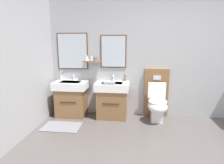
% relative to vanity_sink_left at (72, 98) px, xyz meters
% --- Properties ---
extents(wall_back, '(5.16, 0.27, 2.72)m').
position_rel_vanity_sink_left_xyz_m(wall_back, '(1.99, 0.26, 0.98)').
color(wall_back, '#A8A8AA').
rests_on(wall_back, ground).
extents(bath_mat, '(0.68, 0.44, 0.01)m').
position_rel_vanity_sink_left_xyz_m(bath_mat, '(0.00, -0.59, -0.38)').
color(bath_mat, slate).
rests_on(bath_mat, ground).
extents(vanity_sink_left, '(0.67, 0.48, 0.73)m').
position_rel_vanity_sink_left_xyz_m(vanity_sink_left, '(0.00, 0.00, 0.00)').
color(vanity_sink_left, brown).
rests_on(vanity_sink_left, ground).
extents(tap_on_left_sink, '(0.03, 0.13, 0.11)m').
position_rel_vanity_sink_left_xyz_m(tap_on_left_sink, '(-0.00, 0.17, 0.42)').
color(tap_on_left_sink, silver).
rests_on(tap_on_left_sink, vanity_sink_left).
extents(vanity_sink_right, '(0.67, 0.48, 0.73)m').
position_rel_vanity_sink_left_xyz_m(vanity_sink_right, '(0.86, 0.00, 0.00)').
color(vanity_sink_right, brown).
rests_on(vanity_sink_right, ground).
extents(tap_on_right_sink, '(0.03, 0.13, 0.11)m').
position_rel_vanity_sink_left_xyz_m(tap_on_right_sink, '(0.86, 0.17, 0.42)').
color(tap_on_right_sink, silver).
rests_on(tap_on_right_sink, vanity_sink_right).
extents(toilet, '(0.48, 0.62, 1.00)m').
position_rel_vanity_sink_left_xyz_m(toilet, '(1.74, -0.00, -0.01)').
color(toilet, brown).
rests_on(toilet, ground).
extents(toothbrush_cup, '(0.07, 0.07, 0.21)m').
position_rel_vanity_sink_left_xyz_m(toothbrush_cup, '(-0.25, 0.16, 0.40)').
color(toothbrush_cup, silver).
rests_on(toothbrush_cup, vanity_sink_left).
extents(soap_dispenser, '(0.06, 0.06, 0.17)m').
position_rel_vanity_sink_left_xyz_m(soap_dispenser, '(1.12, 0.17, 0.42)').
color(soap_dispenser, gray).
rests_on(soap_dispenser, vanity_sink_right).
extents(folded_hand_towel, '(0.22, 0.16, 0.04)m').
position_rel_vanity_sink_left_xyz_m(folded_hand_towel, '(0.82, -0.14, 0.37)').
color(folded_hand_towel, gray).
rests_on(folded_hand_towel, vanity_sink_right).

